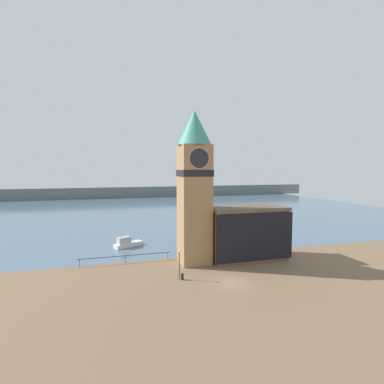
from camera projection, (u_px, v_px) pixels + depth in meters
ground_plane at (230, 283)px, 35.54m from camera, size 160.00×160.00×0.00m
water at (147, 208)px, 103.90m from camera, size 160.00×120.00×0.00m
far_shoreline at (135, 192)px, 141.95m from camera, size 180.00×3.00×5.00m
pier_railing at (125, 256)px, 43.00m from camera, size 13.01×0.08×1.09m
clock_tower at (194, 183)px, 42.46m from camera, size 4.83×4.83×21.69m
pier_building at (247, 233)px, 45.01m from camera, size 11.85×5.94×7.86m
boat_near at (127, 243)px, 51.90m from camera, size 5.28×3.75×1.82m
mooring_bollard_near at (182, 276)px, 36.49m from camera, size 0.35×0.35×0.85m
lamp_post at (179, 259)px, 36.51m from camera, size 0.32×0.32×3.66m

